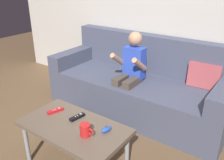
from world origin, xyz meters
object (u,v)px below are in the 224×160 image
nunchuk_blue (106,129)px  coffee_mug (85,130)px  couch (139,86)px  game_remote_black_far_corner (77,117)px  game_remote_red_near_edge (55,111)px  coffee_table (74,130)px  person_seated_on_couch (130,71)px

nunchuk_blue → coffee_mug: 0.16m
couch → game_remote_black_far_corner: (0.02, -1.08, 0.13)m
couch → game_remote_red_near_edge: size_ratio=14.45×
coffee_table → nunchuk_blue: nunchuk_blue is taller
coffee_table → game_remote_red_near_edge: bearing=168.0°
couch → nunchuk_blue: size_ratio=21.39×
nunchuk_blue → game_remote_black_far_corner: nunchuk_blue is taller
game_remote_red_near_edge → couch: bearing=79.6°
coffee_mug → coffee_table: bearing=166.0°
person_seated_on_couch → game_remote_black_far_corner: (0.04, -0.89, -0.12)m
game_remote_red_near_edge → game_remote_black_far_corner: size_ratio=1.00×
couch → nunchuk_blue: 1.14m
coffee_mug → person_seated_on_couch: bearing=103.8°
nunchuk_blue → coffee_mug: bearing=-126.5°
game_remote_black_far_corner → coffee_mug: coffee_mug is taller
game_remote_black_far_corner → coffee_mug: 0.25m
coffee_table → nunchuk_blue: bearing=18.6°
game_remote_red_near_edge → nunchuk_blue: bearing=3.3°
coffee_table → coffee_mug: bearing=-14.0°
game_remote_red_near_edge → game_remote_black_far_corner: bearing=9.4°
person_seated_on_couch → game_remote_black_far_corner: size_ratio=6.69×
game_remote_red_near_edge → game_remote_black_far_corner: 0.23m
couch → coffee_mug: couch is taller
game_remote_black_far_corner → person_seated_on_couch: bearing=92.7°
person_seated_on_couch → game_remote_red_near_edge: (-0.18, -0.93, -0.12)m
nunchuk_blue → game_remote_red_near_edge: bearing=-176.7°
game_remote_red_near_edge → nunchuk_blue: nunchuk_blue is taller
coffee_table → game_remote_red_near_edge: (-0.27, 0.06, 0.05)m
coffee_mug → nunchuk_blue: bearing=53.5°
nunchuk_blue → couch: bearing=106.8°
person_seated_on_couch → coffee_table: (0.09, -0.99, -0.17)m
person_seated_on_couch → game_remote_red_near_edge: size_ratio=6.68×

